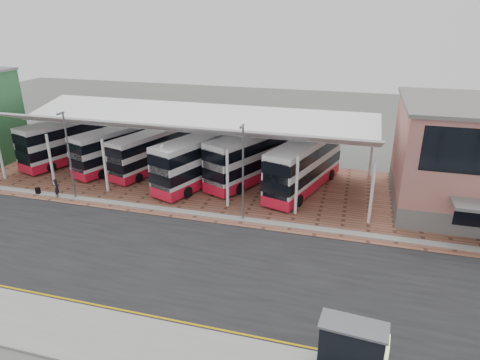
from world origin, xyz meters
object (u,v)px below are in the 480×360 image
at_px(bus_3, 202,159).
at_px(bus_4, 254,156).
at_px(bus_2, 152,152).
at_px(bus_0, 71,140).
at_px(pedestrian, 57,188).
at_px(bus_5, 304,165).
at_px(bus_1, 118,148).
at_px(bus_shelter, 358,347).

relative_size(bus_3, bus_4, 0.99).
relative_size(bus_2, bus_3, 0.88).
distance_m(bus_0, pedestrian, 10.72).
distance_m(bus_2, bus_5, 16.31).
bearing_deg(bus_2, bus_1, -162.96).
relative_size(bus_1, bus_shelter, 3.34).
bearing_deg(bus_2, bus_shelter, -29.40).
bearing_deg(bus_3, bus_shelter, -33.69).
distance_m(bus_3, bus_shelter, 26.07).
distance_m(bus_2, bus_shelter, 31.48).
distance_m(bus_1, bus_5, 20.26).
height_order(bus_5, bus_shelter, bus_5).
height_order(bus_1, bus_3, bus_3).
xyz_separation_m(bus_1, bus_4, (15.01, 0.45, 0.25)).
xyz_separation_m(bus_2, bus_5, (16.29, -0.74, 0.30)).
bearing_deg(bus_3, pedestrian, -128.70).
height_order(bus_2, bus_3, bus_3).
height_order(bus_3, bus_5, bus_5).
bearing_deg(pedestrian, bus_shelter, -141.03).
relative_size(bus_3, bus_5, 0.99).
distance_m(bus_3, bus_5, 9.98).
height_order(bus_2, bus_shelter, bus_2).
bearing_deg(bus_0, bus_2, 15.10).
xyz_separation_m(bus_0, pedestrian, (5.01, -9.35, -1.52)).
distance_m(bus_1, bus_3, 10.45).
xyz_separation_m(bus_0, bus_shelter, (32.09, -23.25, -0.74)).
height_order(bus_1, bus_5, bus_5).
bearing_deg(pedestrian, bus_2, -54.75).
xyz_separation_m(bus_2, pedestrian, (-5.26, -8.80, -1.23)).
distance_m(bus_1, bus_4, 15.02).
xyz_separation_m(bus_5, pedestrian, (-21.55, -8.06, -1.53)).
bearing_deg(pedestrian, bus_1, -32.35).
bearing_deg(pedestrian, bus_3, -82.49).
bearing_deg(bus_1, bus_0, -166.12).
xyz_separation_m(bus_1, bus_2, (3.95, 0.02, -0.09)).
bearing_deg(bus_3, bus_0, -167.85).
bearing_deg(bus_1, bus_shelter, -22.26).
bearing_deg(bus_1, bus_4, 20.79).
bearing_deg(bus_3, bus_4, 44.45).
height_order(bus_0, pedestrian, bus_0).
height_order(bus_1, pedestrian, bus_1).
xyz_separation_m(bus_0, bus_5, (26.56, -1.29, 0.00)).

